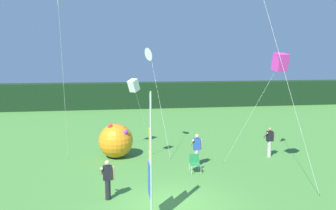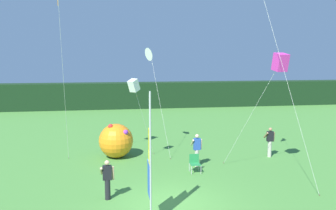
% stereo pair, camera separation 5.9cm
% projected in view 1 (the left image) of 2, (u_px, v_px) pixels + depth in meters
% --- Properties ---
extents(ground_plane, '(120.00, 120.00, 0.00)m').
position_uv_depth(ground_plane, '(171.00, 204.00, 13.32)').
color(ground_plane, '#478438').
extents(distant_treeline, '(80.00, 2.40, 2.85)m').
position_uv_depth(distant_treeline, '(133.00, 95.00, 38.76)').
color(distant_treeline, black).
rests_on(distant_treeline, ground).
extents(banner_flag, '(0.06, 1.03, 4.59)m').
position_uv_depth(banner_flag, '(150.00, 161.00, 11.58)').
color(banner_flag, '#B7B7BC').
rests_on(banner_flag, ground).
extents(person_near_banner, '(0.55, 0.48, 1.72)m').
position_uv_depth(person_near_banner, '(197.00, 149.00, 17.88)').
color(person_near_banner, '#B7B2A3').
rests_on(person_near_banner, ground).
extents(person_mid_field, '(0.55, 0.48, 1.71)m').
position_uv_depth(person_mid_field, '(270.00, 141.00, 19.59)').
color(person_mid_field, '#B7B2A3').
rests_on(person_mid_field, ground).
extents(person_far_left, '(0.55, 0.48, 1.62)m').
position_uv_depth(person_far_left, '(108.00, 179.00, 13.68)').
color(person_far_left, black).
rests_on(person_far_left, ground).
extents(inflatable_balloon, '(1.94, 1.94, 2.00)m').
position_uv_depth(inflatable_balloon, '(116.00, 141.00, 19.45)').
color(inflatable_balloon, orange).
rests_on(inflatable_balloon, ground).
extents(folding_chair, '(0.51, 0.51, 0.89)m').
position_uv_depth(folding_chair, '(195.00, 162.00, 17.03)').
color(folding_chair, '#BCBCC1').
rests_on(folding_chair, ground).
extents(kite_white_box_0, '(1.57, 1.95, 4.57)m').
position_uv_depth(kite_white_box_0, '(134.00, 86.00, 17.95)').
color(kite_white_box_0, brown).
rests_on(kite_white_box_0, ground).
extents(kite_white_delta_1, '(1.24, 2.95, 6.30)m').
position_uv_depth(kite_white_delta_1, '(150.00, 54.00, 20.71)').
color(kite_white_delta_1, brown).
rests_on(kite_white_delta_1, ground).
extents(kite_magenta_box_2, '(2.28, 2.49, 5.89)m').
position_uv_depth(kite_magenta_box_2, '(280.00, 62.00, 15.99)').
color(kite_magenta_box_2, brown).
rests_on(kite_magenta_box_2, ground).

